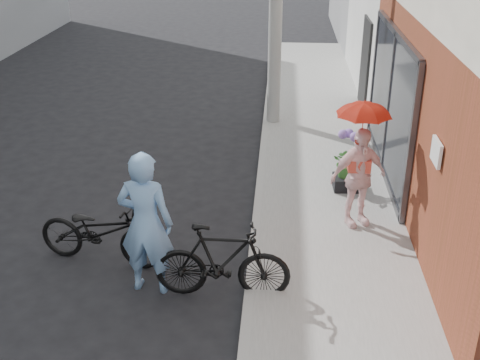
# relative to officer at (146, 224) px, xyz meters

# --- Properties ---
(ground) EXTENTS (80.00, 80.00, 0.00)m
(ground) POSITION_rel_officer_xyz_m (0.35, 0.28, -0.96)
(ground) COLOR black
(ground) RESTS_ON ground
(sidewalk) EXTENTS (2.20, 24.00, 0.12)m
(sidewalk) POSITION_rel_officer_xyz_m (2.45, 2.28, -0.90)
(sidewalk) COLOR gray
(sidewalk) RESTS_ON ground
(curb) EXTENTS (0.12, 24.00, 0.12)m
(curb) POSITION_rel_officer_xyz_m (1.29, 2.28, -0.90)
(curb) COLOR #9E9E99
(curb) RESTS_ON ground
(officer) EXTENTS (0.74, 0.53, 1.91)m
(officer) POSITION_rel_officer_xyz_m (0.00, 0.00, 0.00)
(officer) COLOR #78A5D6
(officer) RESTS_ON ground
(bike_left) EXTENTS (1.88, 0.95, 0.95)m
(bike_left) POSITION_rel_officer_xyz_m (-0.79, 0.58, -0.48)
(bike_left) COLOR black
(bike_left) RESTS_ON ground
(bike_right) EXTENTS (1.71, 0.49, 1.02)m
(bike_right) POSITION_rel_officer_xyz_m (0.95, -0.11, -0.44)
(bike_right) COLOR black
(bike_right) RESTS_ON ground
(kimono_woman) EXTENTS (0.97, 0.70, 1.53)m
(kimono_woman) POSITION_rel_officer_xyz_m (2.78, 1.72, -0.07)
(kimono_woman) COLOR #FBD2D2
(kimono_woman) RESTS_ON sidewalk
(parasol) EXTENTS (0.76, 0.76, 0.67)m
(parasol) POSITION_rel_officer_xyz_m (2.78, 1.72, 1.02)
(parasol) COLOR red
(parasol) RESTS_ON kimono_woman
(planter) EXTENTS (0.43, 0.43, 0.22)m
(planter) POSITION_rel_officer_xyz_m (2.75, 2.92, -0.73)
(planter) COLOR black
(planter) RESTS_ON sidewalk
(potted_plant) EXTENTS (0.48, 0.41, 0.53)m
(potted_plant) POSITION_rel_officer_xyz_m (2.75, 2.92, -0.35)
(potted_plant) COLOR #336B2B
(potted_plant) RESTS_ON planter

